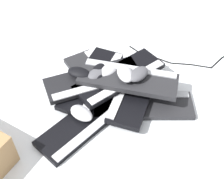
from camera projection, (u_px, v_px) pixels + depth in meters
name	position (u px, v px, depth m)	size (l,w,h in m)	color
ground_plane	(97.00, 103.00, 1.42)	(3.20, 3.20, 0.00)	silver
keyboard_0	(143.00, 105.00, 1.40)	(0.46, 0.27, 0.03)	#232326
keyboard_1	(98.00, 80.00, 1.51)	(0.43, 0.41, 0.03)	#232326
keyboard_2	(85.00, 123.00, 1.33)	(0.33, 0.46, 0.03)	black
keyboard_3	(92.00, 80.00, 1.47)	(0.19, 0.45, 0.03)	black
keyboard_4	(94.00, 80.00, 1.43)	(0.44, 0.39, 0.03)	black
keyboard_5	(135.00, 89.00, 1.43)	(0.17, 0.45, 0.03)	black
keyboard_6	(120.00, 77.00, 1.44)	(0.38, 0.45, 0.03)	black
keyboard_7	(128.00, 79.00, 1.39)	(0.45, 0.17, 0.03)	#232326
mouse_0	(82.00, 113.00, 1.32)	(0.11, 0.07, 0.04)	#B7B7BC
mouse_1	(81.00, 113.00, 1.32)	(0.11, 0.07, 0.04)	silver
mouse_2	(98.00, 73.00, 1.40)	(0.11, 0.07, 0.04)	#4C4C51
mouse_3	(79.00, 73.00, 1.41)	(0.11, 0.07, 0.04)	black
mouse_4	(106.00, 71.00, 1.41)	(0.11, 0.07, 0.04)	#B7B7BC
mouse_5	(99.00, 71.00, 1.41)	(0.11, 0.07, 0.04)	black
mouse_6	(125.00, 73.00, 1.36)	(0.11, 0.07, 0.04)	#B7B7BC
mouse_7	(138.00, 74.00, 1.36)	(0.11, 0.07, 0.04)	#4C4C51
cable_0	(188.00, 58.00, 1.64)	(0.54, 0.26, 0.01)	black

